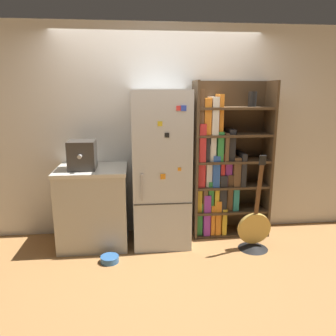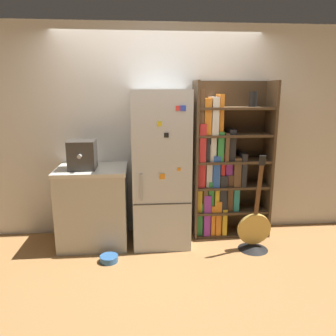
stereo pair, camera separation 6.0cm
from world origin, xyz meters
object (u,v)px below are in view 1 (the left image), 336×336
espresso_machine (82,155)px  guitar (254,235)px  bookshelf (221,167)px  refrigerator (161,169)px  pet_bowl (110,259)px

espresso_machine → guitar: size_ratio=0.32×
bookshelf → guitar: bookshelf is taller
bookshelf → espresso_machine: bookshelf is taller
espresso_machine → bookshelf: bearing=7.4°
bookshelf → espresso_machine: 1.69m
refrigerator → pet_bowl: 1.16m
refrigerator → pet_bowl: refrigerator is taller
pet_bowl → guitar: bearing=5.0°
bookshelf → guitar: size_ratio=1.69×
guitar → refrigerator: bearing=162.2°
refrigerator → guitar: refrigerator is taller
espresso_machine → pet_bowl: bearing=-56.1°
bookshelf → guitar: (0.29, -0.51, -0.70)m
guitar → pet_bowl: bearing=-175.0°
pet_bowl → espresso_machine: bearing=123.9°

